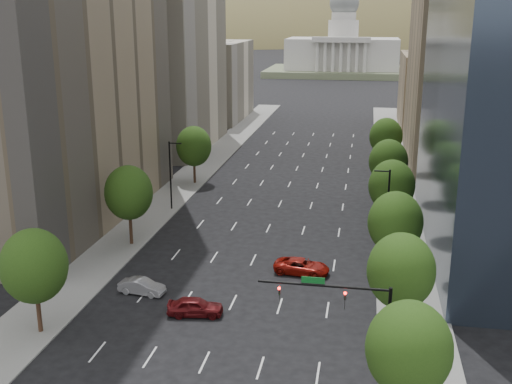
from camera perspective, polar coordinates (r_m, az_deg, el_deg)
The scene contains 23 objects.
sidewalk_left at distance 78.13m, azimuth -10.18°, elevation -2.55°, with size 6.00×200.00×0.15m, color slate.
sidewalk_right at distance 73.69m, azimuth 13.15°, elevation -3.88°, with size 6.00×200.00×0.15m, color slate.
midrise_cream_left at distance 118.10m, azimuth -7.78°, elevation 12.45°, with size 14.00×30.00×35.00m, color beige.
filler_left at distance 150.48m, azimuth -3.80°, elevation 10.07°, with size 14.00×26.00×18.00m, color beige.
parking_tan_right at distance 110.63m, azimuth 17.70°, elevation 10.31°, with size 14.00×30.00×30.00m, color #8C7759.
filler_right at distance 143.97m, azimuth 15.86°, elevation 8.83°, with size 14.00×26.00×16.00m, color #8C7759.
tree_right_0 at distance 39.49m, azimuth 13.74°, elevation -13.71°, with size 5.20×5.20×8.39m.
tree_right_1 at distance 49.21m, azimuth 13.07°, elevation -7.02°, with size 5.20×5.20×8.75m.
tree_right_2 at distance 60.48m, azimuth 12.57°, elevation -2.73°, with size 5.20×5.20×8.61m.
tree_right_3 at distance 71.88m, azimuth 12.25°, elevation 0.54°, with size 5.20×5.20×8.89m.
tree_right_4 at distance 85.55m, azimuth 11.96°, elevation 2.74°, with size 5.20×5.20×8.46m.
tree_right_5 at distance 101.14m, azimuth 11.75°, elevation 4.95°, with size 5.20×5.20×8.75m.
tree_left_0 at distance 51.80m, azimuth -19.55°, elevation -6.37°, with size 5.20×5.20×8.75m.
tree_left_1 at distance 68.75m, azimuth -11.51°, elevation -0.07°, with size 5.20×5.20×8.97m.
tree_left_2 at distance 92.74m, azimuth -5.68°, elevation 4.17°, with size 5.20×5.20×8.68m.
streetlight_rn at distance 67.35m, azimuth 11.84°, elevation -1.42°, with size 1.70×0.20×9.00m.
streetlight_ln at distance 80.65m, azimuth -7.76°, elevation 1.68°, with size 1.70×0.20×9.00m.
traffic_signal at distance 43.88m, azimuth 8.76°, elevation -10.55°, with size 9.12×0.40×7.38m.
capitol at distance 259.73m, azimuth 7.87°, elevation 12.39°, with size 60.00×40.00×35.20m.
foothills at distance 612.35m, azimuth 12.46°, elevation 9.87°, with size 720.00×413.00×263.00m.
car_maroon at distance 53.88m, azimuth -5.55°, elevation -10.34°, with size 1.90×4.71×1.61m, color #4E0D0F.
car_silver at distance 58.40m, azimuth -10.34°, elevation -8.46°, with size 1.49×4.28×1.41m, color gray.
car_red_far at distance 61.78m, azimuth 4.19°, elevation -6.77°, with size 2.49×5.41×1.50m, color maroon.
Camera 1 is at (10.85, -9.30, 24.72)m, focal length 43.95 mm.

